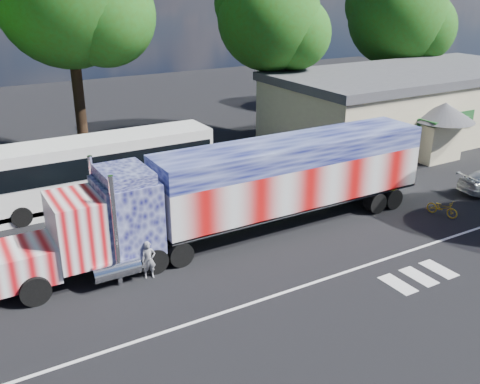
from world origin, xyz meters
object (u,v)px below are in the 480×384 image
woman (149,260)px  tree_ne_a (271,19)px  tree_far_ne (399,17)px  coach_bus (103,169)px  bicycle (442,208)px  semi_truck (246,188)px

woman → tree_ne_a: bearing=55.6°
tree_far_ne → coach_bus: bearing=-163.7°
bicycle → tree_far_ne: (16.14, 19.87, 7.96)m
woman → bicycle: bearing=4.9°
bicycle → tree_far_ne: 26.80m
bicycle → coach_bus: bearing=126.6°
semi_truck → tree_ne_a: bearing=53.3°
tree_ne_a → woman: bearing=-135.8°
semi_truck → bicycle: 10.64m
coach_bus → semi_truck: bearing=-59.6°
coach_bus → bicycle: coach_bus is taller
woman → tree_far_ne: (31.57, 18.10, 7.58)m
coach_bus → woman: coach_bus is taller
woman → tree_far_ne: tree_far_ne is taller
coach_bus → tree_ne_a: (15.09, 6.46, 6.95)m
woman → bicycle: size_ratio=0.98×
coach_bus → woman: (-0.96, -9.14, -1.05)m
coach_bus → woman: 9.25m
semi_truck → tree_far_ne: tree_far_ne is taller
semi_truck → tree_ne_a: 18.79m
semi_truck → coach_bus: 8.94m
tree_ne_a → tree_far_ne: size_ratio=0.98×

